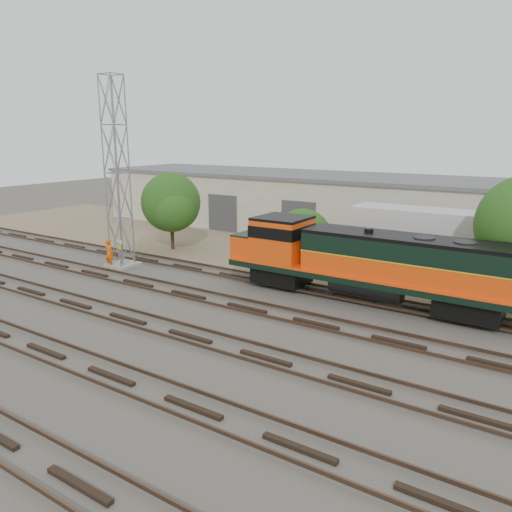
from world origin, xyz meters
The scene contains 11 objects.
ground centered at (0.00, 0.00, 0.00)m, with size 140.00×140.00×0.00m, color #47423A.
dirt_strip centered at (0.00, 15.00, 0.01)m, with size 80.00×16.00×0.02m, color #726047.
tracks centered at (0.00, -3.00, 0.08)m, with size 80.00×20.40×0.28m.
warehouse centered at (0.04, 22.98, 2.65)m, with size 58.40×10.40×5.30m.
locomotive centered at (4.43, 6.00, 2.27)m, with size 16.35×2.87×3.93m.
signal_tower centered at (-12.11, 4.02, 6.12)m, with size 1.85×1.85×12.56m.
sign_post centered at (-11.34, 3.15, 1.49)m, with size 0.83×0.33×2.13m.
worker centered at (-12.57, 3.30, 0.99)m, with size 0.73×0.48×1.99m, color #E9570C.
semi_trailer centered at (8.55, 13.01, 2.70)m, with size 13.96×2.85×4.29m.
tree_west centered at (-12.53, 9.59, 3.59)m, with size 4.82×4.60×6.01m.
tree_mid centered at (-1.92, 11.34, 1.71)m, with size 4.32×4.12×4.12m.
Camera 1 is at (13.91, -18.74, 8.89)m, focal length 35.00 mm.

